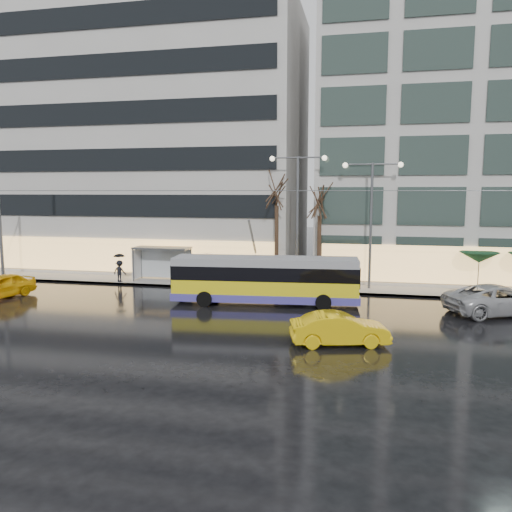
% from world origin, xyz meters
% --- Properties ---
extents(ground, '(140.00, 140.00, 0.00)m').
position_xyz_m(ground, '(0.00, 0.00, 0.00)').
color(ground, black).
rests_on(ground, ground).
extents(sidewalk, '(80.00, 10.00, 0.15)m').
position_xyz_m(sidewalk, '(2.00, 14.00, 0.07)').
color(sidewalk, gray).
rests_on(sidewalk, ground).
extents(kerb, '(80.00, 0.10, 0.15)m').
position_xyz_m(kerb, '(2.00, 9.05, 0.07)').
color(kerb, slate).
rests_on(kerb, ground).
extents(building_left, '(34.00, 14.00, 22.00)m').
position_xyz_m(building_left, '(-16.00, 19.00, 11.15)').
color(building_left, '#AAA7A2').
rests_on(building_left, sidewalk).
extents(trolleybus, '(11.24, 4.59, 5.14)m').
position_xyz_m(trolleybus, '(0.82, 5.18, 1.39)').
color(trolleybus, yellow).
rests_on(trolleybus, ground).
extents(catenary, '(42.24, 5.12, 7.00)m').
position_xyz_m(catenary, '(1.00, 7.94, 4.25)').
color(catenary, '#595B60').
rests_on(catenary, ground).
extents(bus_shelter, '(4.20, 1.60, 2.51)m').
position_xyz_m(bus_shelter, '(-8.38, 10.69, 1.96)').
color(bus_shelter, '#595B60').
rests_on(bus_shelter, sidewalk).
extents(street_lamp_near, '(3.96, 0.36, 9.03)m').
position_xyz_m(street_lamp_near, '(2.00, 10.80, 5.99)').
color(street_lamp_near, '#595B60').
rests_on(street_lamp_near, sidewalk).
extents(street_lamp_far, '(3.96, 0.36, 8.53)m').
position_xyz_m(street_lamp_far, '(7.00, 10.80, 5.71)').
color(street_lamp_far, '#595B60').
rests_on(street_lamp_far, sidewalk).
extents(tree_a, '(3.20, 3.20, 8.40)m').
position_xyz_m(tree_a, '(0.50, 11.00, 7.09)').
color(tree_a, black).
rests_on(tree_a, sidewalk).
extents(tree_b, '(3.20, 3.20, 7.70)m').
position_xyz_m(tree_b, '(3.50, 11.20, 6.40)').
color(tree_b, black).
rests_on(tree_b, sidewalk).
extents(parasol_a, '(2.50, 2.50, 2.65)m').
position_xyz_m(parasol_a, '(14.00, 11.00, 2.45)').
color(parasol_a, '#595B60').
rests_on(parasol_a, sidewalk).
extents(taxi_b, '(4.58, 2.56, 1.43)m').
position_xyz_m(taxi_b, '(5.59, -2.00, 0.71)').
color(taxi_b, yellow).
rests_on(taxi_b, ground).
extents(sedan_silver, '(6.55, 4.86, 1.65)m').
position_xyz_m(sedan_silver, '(13.98, 5.45, 0.83)').
color(sedan_silver, '#A7A8AC').
rests_on(sedan_silver, ground).
extents(pedestrian_a, '(1.08, 1.09, 2.19)m').
position_xyz_m(pedestrian_a, '(-4.53, 10.58, 1.63)').
color(pedestrian_a, black).
rests_on(pedestrian_a, sidewalk).
extents(pedestrian_b, '(0.83, 0.69, 1.56)m').
position_xyz_m(pedestrian_b, '(-6.79, 10.92, 0.93)').
color(pedestrian_b, black).
rests_on(pedestrian_b, sidewalk).
extents(pedestrian_c, '(1.09, 0.92, 2.11)m').
position_xyz_m(pedestrian_c, '(-10.88, 9.40, 1.26)').
color(pedestrian_c, black).
rests_on(pedestrian_c, sidewalk).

